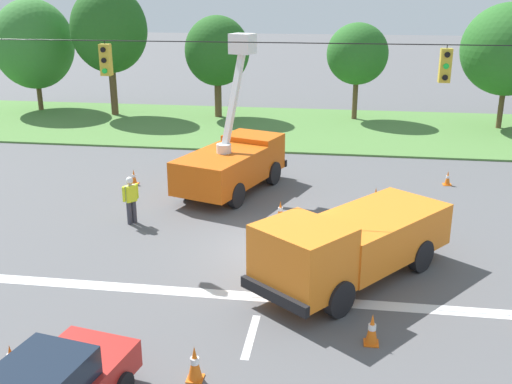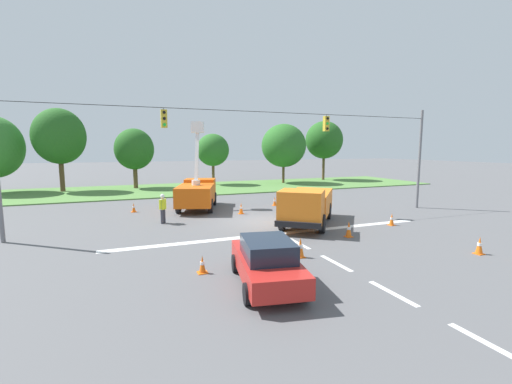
% 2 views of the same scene
% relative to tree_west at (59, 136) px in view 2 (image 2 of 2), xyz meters
% --- Properties ---
extents(ground_plane, '(200.00, 200.00, 0.00)m').
position_rel_tree_west_xyz_m(ground_plane, '(13.18, -20.11, -5.61)').
color(ground_plane, '#565659').
extents(grass_verge, '(56.00, 12.00, 0.10)m').
position_rel_tree_west_xyz_m(grass_verge, '(13.18, -2.11, -5.56)').
color(grass_verge, '#517F3D').
rests_on(grass_verge, ground).
extents(lane_markings, '(17.60, 15.25, 0.01)m').
position_rel_tree_west_xyz_m(lane_markings, '(13.18, -24.94, -5.60)').
color(lane_markings, silver).
rests_on(lane_markings, ground).
extents(signal_gantry, '(26.20, 0.33, 7.20)m').
position_rel_tree_west_xyz_m(signal_gantry, '(13.12, -20.11, -1.36)').
color(signal_gantry, slate).
rests_on(signal_gantry, ground).
extents(tree_west, '(4.96, 4.47, 8.39)m').
position_rel_tree_west_xyz_m(tree_west, '(0.00, 0.00, 0.00)').
color(tree_west, brown).
rests_on(tree_west, ground).
extents(tree_centre, '(4.16, 4.04, 6.57)m').
position_rel_tree_west_xyz_m(tree_centre, '(7.03, 0.34, -1.28)').
color(tree_centre, brown).
rests_on(tree_centre, ground).
extents(tree_east, '(3.86, 3.76, 6.16)m').
position_rel_tree_west_xyz_m(tree_east, '(15.92, 0.89, -1.38)').
color(tree_east, brown).
rests_on(tree_east, ground).
extents(tree_far_east, '(5.45, 5.86, 7.43)m').
position_rel_tree_west_xyz_m(tree_far_east, '(24.59, -0.61, -0.85)').
color(tree_far_east, brown).
rests_on(tree_far_east, ground).
extents(tree_east_end, '(5.06, 5.08, 8.11)m').
position_rel_tree_west_xyz_m(tree_east_end, '(31.66, 1.25, -0.05)').
color(tree_east_end, brown).
rests_on(tree_east_end, ground).
extents(utility_truck_bucket_lift, '(4.17, 6.30, 6.40)m').
position_rel_tree_west_xyz_m(utility_truck_bucket_lift, '(10.72, -14.48, -4.28)').
color(utility_truck_bucket_lift, '#D6560F').
rests_on(utility_truck_bucket_lift, ground).
extents(utility_truck_support_near, '(6.03, 6.75, 2.26)m').
position_rel_tree_west_xyz_m(utility_truck_support_near, '(15.58, -22.05, -4.41)').
color(utility_truck_support_near, orange).
rests_on(utility_truck_support_near, ground).
extents(sedan_red, '(2.52, 4.55, 1.56)m').
position_rel_tree_west_xyz_m(sedan_red, '(9.82, -29.40, -4.82)').
color(sedan_red, red).
rests_on(sedan_red, ground).
extents(road_worker, '(0.44, 0.53, 1.77)m').
position_rel_tree_west_xyz_m(road_worker, '(7.75, -18.65, -4.61)').
color(road_worker, '#383842').
rests_on(road_worker, ground).
extents(traffic_cone_foreground_left, '(0.36, 0.36, 0.75)m').
position_rel_tree_west_xyz_m(traffic_cone_foreground_left, '(19.48, -29.72, -5.23)').
color(traffic_cone_foreground_left, orange).
rests_on(traffic_cone_foreground_left, ground).
extents(traffic_cone_foreground_right, '(0.36, 0.36, 0.65)m').
position_rel_tree_west_xyz_m(traffic_cone_foreground_right, '(8.09, -27.58, -5.30)').
color(traffic_cone_foreground_right, orange).
rests_on(traffic_cone_foreground_right, ground).
extents(traffic_cone_mid_left, '(0.36, 0.36, 0.63)m').
position_rel_tree_west_xyz_m(traffic_cone_mid_left, '(19.82, -12.33, -5.30)').
color(traffic_cone_mid_left, orange).
rests_on(traffic_cone_mid_left, ground).
extents(traffic_cone_mid_right, '(0.36, 0.36, 0.70)m').
position_rel_tree_west_xyz_m(traffic_cone_mid_right, '(20.04, -24.08, -5.26)').
color(traffic_cone_mid_right, orange).
rests_on(traffic_cone_mid_right, ground).
extents(traffic_cone_near_bucket, '(0.36, 0.36, 0.66)m').
position_rel_tree_west_xyz_m(traffic_cone_near_bucket, '(6.26, -14.18, -5.29)').
color(traffic_cone_near_bucket, orange).
rests_on(traffic_cone_near_bucket, ground).
extents(traffic_cone_lane_edge_a, '(0.36, 0.36, 0.83)m').
position_rel_tree_west_xyz_m(traffic_cone_lane_edge_a, '(12.23, -27.31, -5.19)').
color(traffic_cone_lane_edge_a, orange).
rests_on(traffic_cone_lane_edge_a, ground).
extents(traffic_cone_far_left, '(0.36, 0.36, 0.80)m').
position_rel_tree_west_xyz_m(traffic_cone_far_left, '(16.09, -25.34, -5.21)').
color(traffic_cone_far_left, orange).
rests_on(traffic_cone_far_left, ground).
extents(traffic_cone_far_right, '(0.36, 0.36, 0.70)m').
position_rel_tree_west_xyz_m(traffic_cone_far_right, '(16.61, -15.32, -5.26)').
color(traffic_cone_far_right, orange).
rests_on(traffic_cone_far_right, ground).
extents(traffic_cone_centre_line, '(0.36, 0.36, 0.75)m').
position_rel_tree_west_xyz_m(traffic_cone_centre_line, '(13.06, -17.54, -5.24)').
color(traffic_cone_centre_line, orange).
rests_on(traffic_cone_centre_line, ground).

